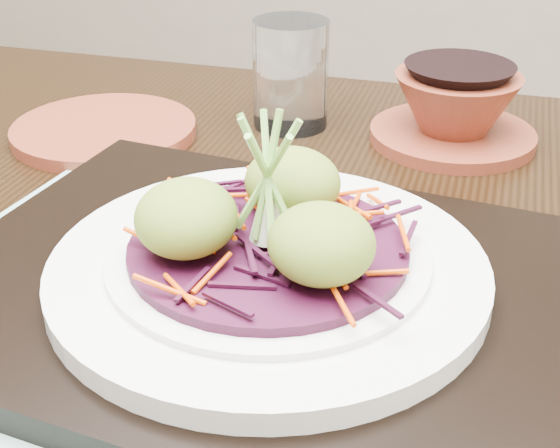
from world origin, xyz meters
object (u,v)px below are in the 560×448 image
(dining_table, at_px, (295,412))
(serving_tray, at_px, (268,292))
(white_plate, at_px, (268,267))
(terracotta_side_plate, at_px, (104,130))
(water_glass, at_px, (291,74))
(terracotta_bowl_set, at_px, (455,112))

(dining_table, distance_m, serving_tray, 0.12)
(white_plate, distance_m, terracotta_side_plate, 0.33)
(water_glass, bearing_deg, terracotta_side_plate, -149.60)
(terracotta_side_plate, relative_size, water_glass, 1.69)
(serving_tray, relative_size, white_plate, 1.54)
(water_glass, xyz_separation_m, terracotta_bowl_set, (0.15, 0.02, -0.02))
(terracotta_side_plate, bearing_deg, dining_table, -34.63)
(serving_tray, height_order, terracotta_bowl_set, terracotta_bowl_set)
(serving_tray, distance_m, terracotta_side_plate, 0.32)
(terracotta_side_plate, relative_size, terracotta_bowl_set, 1.06)
(dining_table, height_order, white_plate, white_plate)
(serving_tray, xyz_separation_m, white_plate, (0.00, -0.00, 0.02))
(white_plate, xyz_separation_m, terracotta_bowl_set, (0.06, 0.31, -0.00))
(dining_table, distance_m, white_plate, 0.14)
(dining_table, bearing_deg, terracotta_bowl_set, 75.32)
(white_plate, bearing_deg, serving_tray, 90.00)
(terracotta_side_plate, height_order, water_glass, water_glass)
(white_plate, height_order, water_glass, water_glass)
(dining_table, xyz_separation_m, white_plate, (-0.01, -0.03, 0.14))
(dining_table, relative_size, terracotta_bowl_set, 8.37)
(serving_tray, bearing_deg, white_plate, -88.66)
(water_glass, height_order, terracotta_bowl_set, water_glass)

